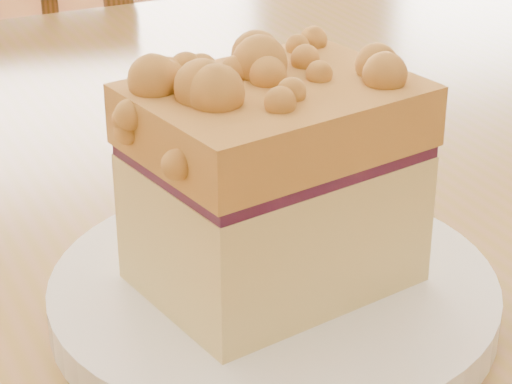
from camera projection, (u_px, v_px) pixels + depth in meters
cafe_table_main at (143, 325)px, 0.65m from camera, size 1.37×1.03×0.75m
cafe_chair_main at (3, 231)px, 1.27m from camera, size 0.39×0.39×0.83m
plate at (273, 295)px, 0.49m from camera, size 0.22×0.22×0.02m
cake_slice at (279, 168)px, 0.46m from camera, size 0.15×0.13×0.12m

